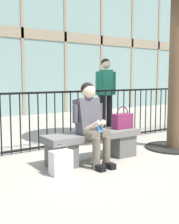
% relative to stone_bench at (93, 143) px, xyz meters
% --- Properties ---
extents(ground_plane, '(60.00, 60.00, 0.00)m').
position_rel_stone_bench_xyz_m(ground_plane, '(0.00, 0.00, -0.27)').
color(ground_plane, '#A8A091').
extents(stone_bench, '(1.60, 0.44, 0.45)m').
position_rel_stone_bench_xyz_m(stone_bench, '(0.00, 0.00, 0.00)').
color(stone_bench, slate).
rests_on(stone_bench, ground).
extents(seated_person_with_phone, '(0.52, 0.66, 1.21)m').
position_rel_stone_bench_xyz_m(seated_person_with_phone, '(-0.13, -0.13, 0.38)').
color(seated_person_with_phone, '#6B6051').
rests_on(seated_person_with_phone, ground).
extents(handbag_on_bench, '(0.33, 0.16, 0.37)m').
position_rel_stone_bench_xyz_m(handbag_on_bench, '(0.58, -0.01, 0.31)').
color(handbag_on_bench, '#7A234C').
rests_on(handbag_on_bench, stone_bench).
extents(shopping_bag, '(0.28, 0.18, 0.41)m').
position_rel_stone_bench_xyz_m(shopping_bag, '(-0.73, -0.29, -0.11)').
color(shopping_bag, white).
rests_on(shopping_bag, ground).
extents(bystander_at_railing, '(0.55, 0.43, 1.71)m').
position_rel_stone_bench_xyz_m(bystander_at_railing, '(1.48, 1.59, 0.73)').
color(bystander_at_railing, black).
rests_on(bystander_at_railing, ground).
extents(plaza_railing, '(9.13, 0.04, 1.04)m').
position_rel_stone_bench_xyz_m(plaza_railing, '(0.00, 1.08, 0.26)').
color(plaza_railing, black).
rests_on(plaza_railing, ground).
extents(building_facade_right, '(10.02, 0.43, 9.00)m').
position_rel_stone_bench_xyz_m(building_facade_right, '(5.47, 6.15, 4.24)').
color(building_facade_right, '#84A39E').
rests_on(building_facade_right, ground).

